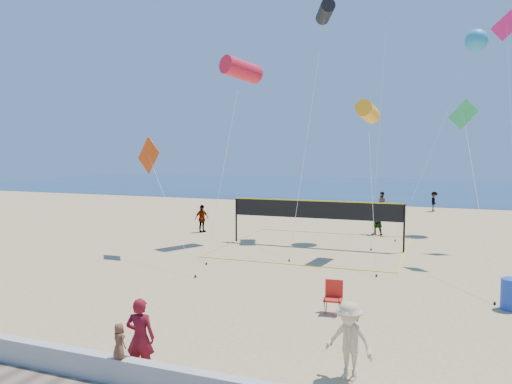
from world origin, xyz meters
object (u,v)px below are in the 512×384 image
(camp_chair, at_px, (333,295))
(volleyball_net, at_px, (315,215))
(woman, at_px, (140,338))
(trash_barrel, at_px, (512,294))

(camp_chair, distance_m, volleyball_net, 11.34)
(woman, height_order, volleyball_net, volleyball_net)
(camp_chair, relative_size, trash_barrel, 1.14)
(woman, bearing_deg, camp_chair, -129.53)
(camp_chair, xyz_separation_m, volleyball_net, (-3.44, 10.74, 1.16))
(volleyball_net, bearing_deg, woman, -90.14)
(woman, xyz_separation_m, volleyball_net, (-0.32, 16.88, 0.83))
(woman, bearing_deg, trash_barrel, -147.15)
(trash_barrel, bearing_deg, camp_chair, -155.12)
(trash_barrel, relative_size, volleyball_net, 0.11)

